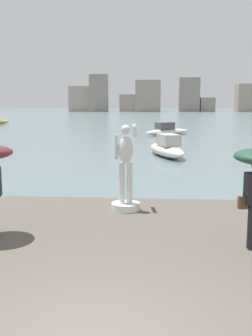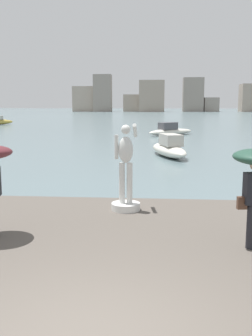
% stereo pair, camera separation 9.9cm
% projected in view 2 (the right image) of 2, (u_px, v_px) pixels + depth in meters
% --- Properties ---
extents(ground_plane, '(400.00, 400.00, 0.00)m').
position_uv_depth(ground_plane, '(150.00, 132.00, 44.02)').
color(ground_plane, slate).
extents(pier, '(7.99, 10.08, 0.40)m').
position_uv_depth(pier, '(110.00, 280.00, 6.65)').
color(pier, '#564F47').
rests_on(pier, ground).
extents(statue_white_figure, '(0.75, 0.94, 2.26)m').
position_uv_depth(statue_white_figure, '(126.00, 179.00, 10.17)').
color(statue_white_figure, silver).
rests_on(statue_white_figure, pier).
extents(boat_mid, '(2.68, 5.07, 1.37)m').
position_uv_depth(boat_mid, '(169.00, 148.00, 23.42)').
color(boat_mid, silver).
rests_on(boat_mid, ground).
extents(boat_leftward, '(5.06, 4.50, 1.28)m').
position_uv_depth(boat_leftward, '(170.00, 131.00, 39.23)').
color(boat_leftward, silver).
rests_on(boat_leftward, ground).
extents(distant_skyline, '(69.26, 12.35, 13.67)m').
position_uv_depth(distant_skyline, '(158.00, 97.00, 147.53)').
color(distant_skyline, '#A89989').
rests_on(distant_skyline, ground).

